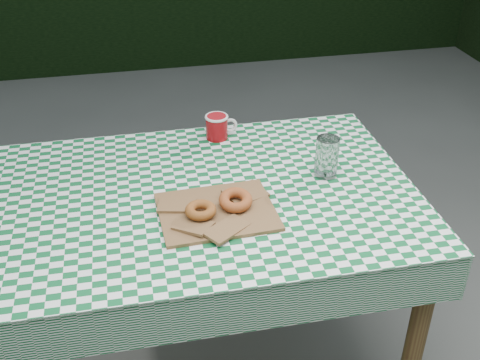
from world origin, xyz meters
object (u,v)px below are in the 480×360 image
Objects in this scene: table at (206,287)px; drinking_glass at (327,157)px; paper_bag at (217,211)px; coffee_mug at (217,127)px.

table is 9.83× the size of drinking_glass.
drinking_glass is at bearing 20.20° from paper_bag.
table is 3.90× the size of paper_bag.
table is 0.41m from paper_bag.
coffee_mug is (0.11, 0.35, 0.42)m from table.
coffee_mug is 0.44m from drinking_glass.
coffee_mug is at bearing 79.98° from paper_bag.
drinking_glass reaches higher than paper_bag.
table is 0.56m from coffee_mug.
coffee_mug is (0.08, 0.46, 0.03)m from paper_bag.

